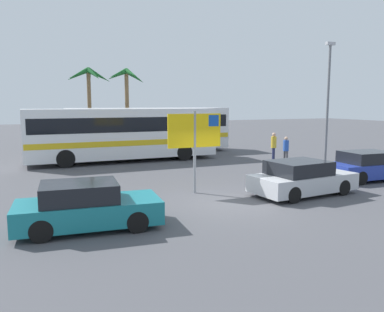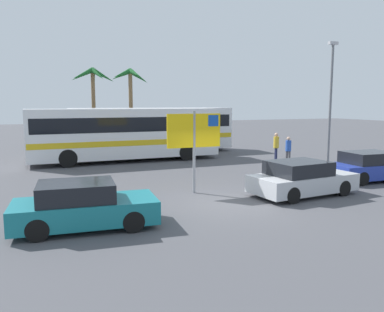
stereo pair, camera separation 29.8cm
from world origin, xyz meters
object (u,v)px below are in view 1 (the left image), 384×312
at_px(bus_front_coach, 123,132).
at_px(pedestrian_crossing_lot, 274,145).
at_px(bus_rear_coach, 150,128).
at_px(pedestrian_near_sign, 286,148).
at_px(ferry_sign, 196,134).
at_px(car_blue, 369,166).
at_px(car_teal, 86,207).
at_px(car_silver, 302,178).

xyz_separation_m(bus_front_coach, pedestrian_crossing_lot, (8.18, -3.80, -0.74)).
bearing_deg(bus_rear_coach, pedestrian_near_sign, -54.82).
bearing_deg(pedestrian_crossing_lot, ferry_sign, -120.23).
xyz_separation_m(bus_front_coach, car_blue, (8.95, -10.16, -1.15)).
relative_size(car_teal, pedestrian_crossing_lot, 2.32).
height_order(car_teal, car_blue, same).
bearing_deg(car_blue, pedestrian_crossing_lot, 100.15).
bearing_deg(pedestrian_crossing_lot, car_blue, -59.63).
distance_m(ferry_sign, car_silver, 4.41).
distance_m(car_teal, pedestrian_crossing_lot, 14.81).
height_order(ferry_sign, pedestrian_crossing_lot, ferry_sign).
distance_m(bus_front_coach, ferry_sign, 9.41).
height_order(ferry_sign, car_blue, ferry_sign).
bearing_deg(car_silver, ferry_sign, 147.00).
bearing_deg(ferry_sign, pedestrian_crossing_lot, 36.24).
height_order(ferry_sign, car_teal, ferry_sign).
xyz_separation_m(bus_rear_coach, car_teal, (-6.67, -15.39, -1.15)).
relative_size(car_teal, pedestrian_near_sign, 2.56).
bearing_deg(car_silver, bus_front_coach, 105.26).
bearing_deg(car_blue, ferry_sign, 177.95).
xyz_separation_m(bus_rear_coach, pedestrian_near_sign, (5.65, -8.02, -0.85)).
height_order(car_silver, pedestrian_crossing_lot, pedestrian_crossing_lot).
height_order(bus_front_coach, ferry_sign, ferry_sign).
relative_size(ferry_sign, car_blue, 0.76).
bearing_deg(car_teal, ferry_sign, 36.66).
bearing_deg(pedestrian_crossing_lot, pedestrian_near_sign, -59.59).
relative_size(bus_front_coach, car_teal, 2.76).
height_order(car_teal, pedestrian_near_sign, pedestrian_near_sign).
bearing_deg(bus_front_coach, bus_rear_coach, 50.30).
height_order(bus_front_coach, car_teal, bus_front_coach).
height_order(bus_front_coach, car_silver, bus_front_coach).
distance_m(bus_front_coach, car_teal, 12.89).
height_order(bus_front_coach, car_blue, bus_front_coach).
bearing_deg(bus_rear_coach, car_blue, -64.76).
bearing_deg(pedestrian_crossing_lot, car_teal, -121.98).
distance_m(car_teal, pedestrian_near_sign, 14.36).
relative_size(ferry_sign, pedestrian_near_sign, 2.00).
xyz_separation_m(bus_front_coach, car_teal, (-4.01, -12.20, -1.15)).
relative_size(ferry_sign, car_silver, 0.76).
xyz_separation_m(ferry_sign, car_teal, (-4.60, -2.82, -1.69)).
distance_m(bus_front_coach, bus_rear_coach, 4.16).
bearing_deg(car_silver, pedestrian_crossing_lot, 56.81).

